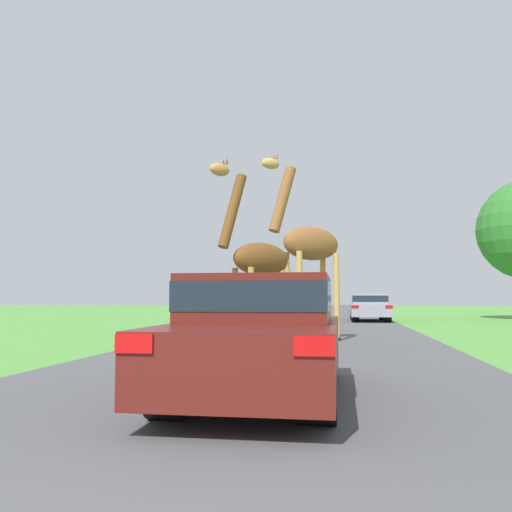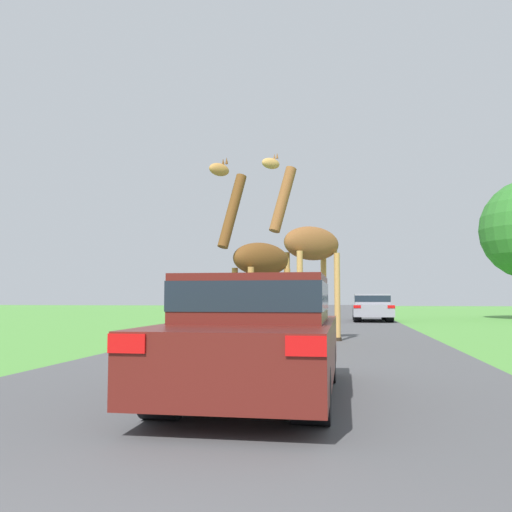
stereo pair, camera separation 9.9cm
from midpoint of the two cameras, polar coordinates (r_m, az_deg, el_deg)
road at (r=31.01m, az=6.58°, el=-6.62°), size 7.85×120.00×0.00m
giraffe_near_road at (r=13.27m, az=-0.02°, el=-0.38°), size 1.92×2.23×4.51m
giraffe_companion at (r=15.35m, az=5.30°, el=0.98°), size 2.27×2.13×5.18m
car_lead_maroon at (r=6.76m, az=0.05°, el=-8.18°), size 1.88×4.42×1.49m
car_queue_right at (r=27.42m, az=1.74°, el=-5.33°), size 1.93×4.14×1.46m
car_queue_left at (r=21.91m, az=-1.29°, el=-5.65°), size 1.76×4.38×1.38m
car_far_ahead at (r=29.08m, az=11.76°, el=-5.22°), size 1.96×4.81×1.40m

